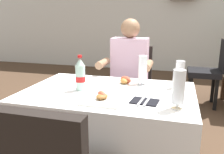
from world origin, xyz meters
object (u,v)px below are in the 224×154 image
(beer_glass_left, at_px, (143,70))
(beer_glass_right, at_px, (179,89))
(plate_near_camera, at_px, (103,98))
(cola_bottle_primary, at_px, (80,75))
(background_chair_left, at_px, (211,69))
(chair_far_diner_seat, at_px, (130,86))
(seated_diner_far, at_px, (128,74))
(plate_far_diner, at_px, (124,83))
(main_dining_table, at_px, (108,112))
(beer_glass_middle, at_px, (180,74))
(napkin_cutlery_set, at_px, (145,101))

(beer_glass_left, relative_size, beer_glass_right, 1.00)
(plate_near_camera, relative_size, cola_bottle_primary, 0.99)
(beer_glass_right, relative_size, cola_bottle_primary, 0.90)
(plate_near_camera, xyz_separation_m, background_chair_left, (0.92, 2.19, -0.21))
(chair_far_diner_seat, bearing_deg, plate_near_camera, -88.71)
(beer_glass_left, distance_m, cola_bottle_primary, 0.49)
(seated_diner_far, xyz_separation_m, beer_glass_left, (0.21, -0.47, 0.16))
(plate_near_camera, distance_m, plate_far_diner, 0.39)
(plate_near_camera, xyz_separation_m, beer_glass_left, (0.19, 0.43, 0.11))
(seated_diner_far, bearing_deg, main_dining_table, -90.52)
(seated_diner_far, distance_m, beer_glass_middle, 0.69)
(chair_far_diner_seat, relative_size, beer_glass_left, 4.13)
(main_dining_table, bearing_deg, plate_near_camera, -83.79)
(beer_glass_right, height_order, napkin_cutlery_set, beer_glass_right)
(plate_far_diner, bearing_deg, background_chair_left, 64.36)
(seated_diner_far, bearing_deg, beer_glass_left, -66.06)
(cola_bottle_primary, bearing_deg, beer_glass_right, -15.66)
(plate_far_diner, bearing_deg, seated_diner_far, 97.97)
(seated_diner_far, relative_size, beer_glass_right, 5.37)
(beer_glass_right, bearing_deg, plate_near_camera, 177.94)
(beer_glass_left, bearing_deg, cola_bottle_primary, -148.66)
(cola_bottle_primary, height_order, napkin_cutlery_set, cola_bottle_primary)
(chair_far_diner_seat, relative_size, napkin_cutlery_set, 4.99)
(beer_glass_right, bearing_deg, main_dining_table, 155.22)
(beer_glass_right, bearing_deg, cola_bottle_primary, 164.34)
(main_dining_table, xyz_separation_m, napkin_cutlery_set, (0.29, -0.16, 0.18))
(plate_near_camera, height_order, beer_glass_right, beer_glass_right)
(main_dining_table, xyz_separation_m, chair_far_diner_seat, (0.00, 0.80, -0.02))
(beer_glass_left, height_order, beer_glass_right, same)
(beer_glass_left, relative_size, background_chair_left, 0.24)
(napkin_cutlery_set, bearing_deg, plate_far_diner, 121.77)
(main_dining_table, relative_size, beer_glass_right, 5.24)
(beer_glass_middle, height_order, napkin_cutlery_set, beer_glass_middle)
(chair_far_diner_seat, bearing_deg, plate_far_diner, -82.83)
(plate_near_camera, bearing_deg, background_chair_left, 67.15)
(seated_diner_far, xyz_separation_m, plate_far_diner, (0.07, -0.52, 0.06))
(napkin_cutlery_set, relative_size, background_chair_left, 0.20)
(chair_far_diner_seat, relative_size, background_chair_left, 1.00)
(plate_far_diner, xyz_separation_m, beer_glass_left, (0.14, 0.05, 0.10))
(chair_far_diner_seat, xyz_separation_m, cola_bottle_primary, (-0.20, -0.84, 0.31))
(seated_diner_far, relative_size, cola_bottle_primary, 4.84)
(main_dining_table, xyz_separation_m, beer_glass_right, (0.49, -0.23, 0.29))
(cola_bottle_primary, bearing_deg, napkin_cutlery_set, -14.99)
(main_dining_table, height_order, plate_near_camera, plate_near_camera)
(cola_bottle_primary, bearing_deg, main_dining_table, 8.90)
(seated_diner_far, height_order, beer_glass_left, seated_diner_far)
(plate_far_diner, distance_m, napkin_cutlery_set, 0.40)
(chair_far_diner_seat, bearing_deg, beer_glass_middle, -49.01)
(cola_bottle_primary, bearing_deg, beer_glass_left, 31.34)
(background_chair_left, bearing_deg, beer_glass_left, -112.56)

